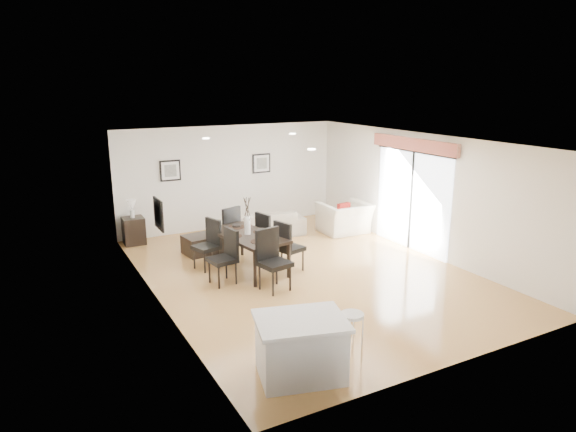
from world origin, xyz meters
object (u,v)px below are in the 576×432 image
dining_chair_wnear (226,253)px  dining_chair_head (271,256)px  coffee_table (207,243)px  side_table (134,231)px  bar_stool (352,320)px  dining_chair_efar (267,233)px  kitchen_island (301,347)px  armchair (345,218)px  dining_table (248,238)px  dining_chair_foot (228,228)px  dining_chair_enear (287,244)px  dining_chair_wfar (209,241)px  sofa (260,224)px

dining_chair_wnear → dining_chair_head: (0.63, -0.68, 0.05)m
coffee_table → side_table: (-1.34, 1.44, 0.11)m
bar_stool → coffee_table: bearing=91.7°
dining_chair_efar → kitchen_island: 4.72m
armchair → dining_table: 3.56m
armchair → bar_stool: 6.34m
dining_chair_foot → kitchen_island: 5.22m
dining_chair_head → kitchen_island: size_ratio=0.85×
dining_chair_enear → side_table: bearing=19.3°
armchair → dining_chair_enear: dining_chair_enear is taller
dining_chair_wnear → dining_chair_foot: size_ratio=0.97×
dining_chair_foot → kitchen_island: dining_chair_foot is taller
dining_chair_wfar → dining_chair_foot: (0.68, 0.65, 0.03)m
dining_chair_enear → kitchen_island: dining_chair_enear is taller
dining_chair_head → kitchen_island: 3.02m
dining_chair_wfar → dining_table: bearing=36.3°
sofa → dining_chair_head: 3.43m
sofa → coffee_table: size_ratio=2.10×
kitchen_island → dining_chair_head: bearing=86.1°
dining_chair_wnear → dining_chair_wfar: dining_chair_wnear is taller
armchair → dining_chair_wfar: size_ratio=1.16×
kitchen_island → dining_table: bearing=91.1°
side_table → armchair: bearing=-17.8°
armchair → bar_stool: size_ratio=1.68×
armchair → side_table: size_ratio=1.85×
sofa → coffee_table: sofa is taller
sofa → dining_chair_wnear: bearing=58.8°
dining_chair_head → kitchen_island: bearing=-120.5°
coffee_table → bar_stool: 5.47m
side_table → kitchen_island: 6.92m
dining_table → dining_chair_foot: (0.03, 1.14, -0.08)m
dining_table → side_table: 3.39m
kitchen_island → bar_stool: size_ratio=1.91×
dining_chair_head → armchair: bearing=25.1°
dining_chair_efar → coffee_table: dining_chair_efar is taller
armchair → dining_chair_efar: bearing=20.0°
dining_chair_head → dining_chair_efar: bearing=55.6°
armchair → dining_table: (-3.30, -1.31, 0.30)m
armchair → dining_chair_foot: (-3.27, -0.17, 0.22)m
sofa → dining_chair_enear: (-0.59, -2.53, 0.27)m
dining_chair_wnear → kitchen_island: (-0.36, -3.53, -0.18)m
armchair → dining_chair_enear: size_ratio=1.12×
sofa → dining_table: bearing=64.8°
side_table → bar_stool: size_ratio=0.91×
dining_chair_efar → kitchen_island: bearing=145.2°
dining_chair_foot → coffee_table: 0.65m
dining_chair_wnear → side_table: bearing=-170.9°
dining_table → dining_chair_wnear: bearing=-154.4°
armchair → coffee_table: (-3.66, 0.16, -0.18)m
armchair → dining_chair_wnear: size_ratio=1.13×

